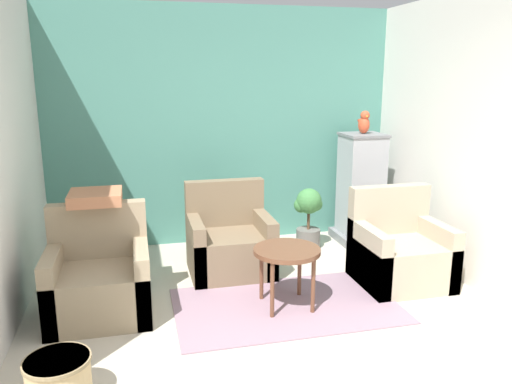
% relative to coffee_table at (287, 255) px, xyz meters
% --- Properties ---
extents(wall_back_accent, '(4.15, 0.06, 2.75)m').
position_rel_coffee_table_xyz_m(wall_back_accent, '(-0.19, 1.96, 0.90)').
color(wall_back_accent, '#4C897A').
rests_on(wall_back_accent, ground_plane).
extents(wall_left, '(0.06, 3.17, 2.75)m').
position_rel_coffee_table_xyz_m(wall_left, '(-2.23, 0.34, 0.90)').
color(wall_left, silver).
rests_on(wall_left, ground_plane).
extents(wall_right, '(0.06, 3.17, 2.75)m').
position_rel_coffee_table_xyz_m(wall_right, '(1.85, 0.34, 0.90)').
color(wall_right, silver).
rests_on(wall_right, ground_plane).
extents(area_rug, '(1.94, 1.15, 0.01)m').
position_rel_coffee_table_xyz_m(area_rug, '(0.00, 0.00, -0.47)').
color(area_rug, gray).
rests_on(area_rug, ground_plane).
extents(coffee_table, '(0.58, 0.58, 0.54)m').
position_rel_coffee_table_xyz_m(coffee_table, '(0.00, 0.00, 0.00)').
color(coffee_table, brown).
rests_on(coffee_table, ground_plane).
extents(armchair_left, '(0.82, 0.73, 0.91)m').
position_rel_coffee_table_xyz_m(armchair_left, '(-1.56, 0.24, -0.18)').
color(armchair_left, '#9E896B').
rests_on(armchair_left, ground_plane).
extents(armchair_right, '(0.82, 0.73, 0.91)m').
position_rel_coffee_table_xyz_m(armchair_right, '(1.22, 0.24, -0.18)').
color(armchair_right, tan).
rests_on(armchair_right, ground_plane).
extents(armchair_middle, '(0.82, 0.73, 0.91)m').
position_rel_coffee_table_xyz_m(armchair_middle, '(-0.33, 0.90, -0.18)').
color(armchair_middle, '#7A664C').
rests_on(armchair_middle, ground_plane).
extents(birdcage, '(0.57, 0.57, 1.31)m').
position_rel_coffee_table_xyz_m(birdcage, '(1.39, 1.51, 0.16)').
color(birdcage, slate).
rests_on(birdcage, ground_plane).
extents(parrot, '(0.13, 0.23, 0.27)m').
position_rel_coffee_table_xyz_m(parrot, '(1.39, 1.52, 0.96)').
color(parrot, '#D14C2D').
rests_on(parrot, birdcage).
extents(potted_plant, '(0.32, 0.29, 0.71)m').
position_rel_coffee_table_xyz_m(potted_plant, '(0.69, 1.40, -0.07)').
color(potted_plant, '#66605B').
rests_on(potted_plant, ground_plane).
extents(wicker_basket, '(0.41, 0.41, 0.30)m').
position_rel_coffee_table_xyz_m(wicker_basket, '(-1.75, -0.92, -0.31)').
color(wicker_basket, tan).
rests_on(wicker_basket, ground_plane).
extents(throw_pillow, '(0.43, 0.43, 0.10)m').
position_rel_coffee_table_xyz_m(throw_pillow, '(-1.56, 0.49, 0.49)').
color(throw_pillow, '#B2704C').
rests_on(throw_pillow, armchair_left).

